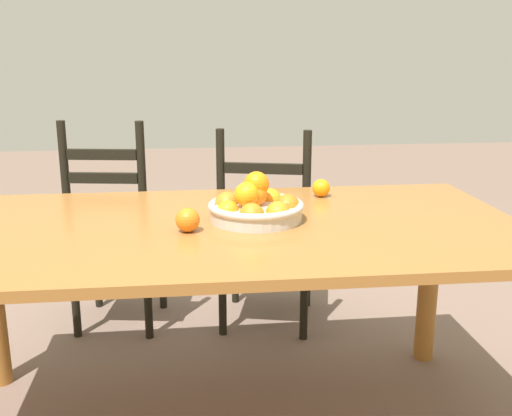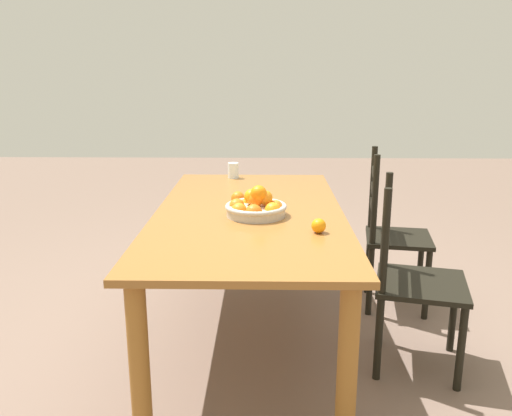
% 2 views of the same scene
% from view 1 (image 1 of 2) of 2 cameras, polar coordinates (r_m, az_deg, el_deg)
% --- Properties ---
extents(dining_table, '(1.88, 0.96, 0.73)m').
position_cam_1_polar(dining_table, '(1.92, -2.93, -4.51)').
color(dining_table, '#99612C').
rests_on(dining_table, ground).
extents(chair_near_window, '(0.51, 0.51, 0.94)m').
position_cam_1_polar(chair_near_window, '(2.76, 1.00, -2.54)').
color(chair_near_window, black).
rests_on(chair_near_window, ground).
extents(chair_by_cabinet, '(0.44, 0.44, 0.97)m').
position_cam_1_polar(chair_by_cabinet, '(2.80, -13.17, -2.25)').
color(chair_by_cabinet, black).
rests_on(chair_by_cabinet, ground).
extents(fruit_bowl, '(0.31, 0.31, 0.16)m').
position_cam_1_polar(fruit_bowl, '(1.93, -0.03, 0.16)').
color(fruit_bowl, beige).
rests_on(fruit_bowl, dining_table).
extents(orange_loose_0, '(0.07, 0.07, 0.07)m').
position_cam_1_polar(orange_loose_0, '(2.25, 6.16, 1.89)').
color(orange_loose_0, orange).
rests_on(orange_loose_0, dining_table).
extents(orange_loose_1, '(0.07, 0.07, 0.07)m').
position_cam_1_polar(orange_loose_1, '(1.82, -6.46, -1.12)').
color(orange_loose_1, orange).
rests_on(orange_loose_1, dining_table).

